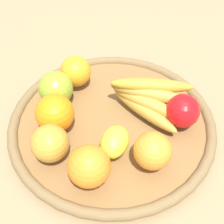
% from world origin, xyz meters
% --- Properties ---
extents(ground_plane, '(2.40, 2.40, 0.00)m').
position_xyz_m(ground_plane, '(0.00, 0.00, 0.00)').
color(ground_plane, '#8D7450').
rests_on(ground_plane, ground).
extents(basket, '(0.45, 0.45, 0.03)m').
position_xyz_m(basket, '(0.00, 0.00, 0.01)').
color(basket, brown).
rests_on(basket, ground_plane).
extents(orange_0, '(0.09, 0.09, 0.08)m').
position_xyz_m(orange_0, '(0.10, -0.06, 0.07)').
color(orange_0, orange).
rests_on(orange_0, basket).
extents(banana_bunch, '(0.14, 0.18, 0.07)m').
position_xyz_m(banana_bunch, '(-0.07, 0.03, 0.07)').
color(banana_bunch, '#B48C34').
rests_on(banana_bunch, basket).
extents(orange_1, '(0.10, 0.10, 0.07)m').
position_xyz_m(orange_1, '(-0.01, -0.14, 0.07)').
color(orange_1, orange).
rests_on(orange_1, basket).
extents(orange_3, '(0.10, 0.10, 0.08)m').
position_xyz_m(orange_3, '(0.13, 0.08, 0.07)').
color(orange_3, orange).
rests_on(orange_3, basket).
extents(lemon_0, '(0.09, 0.08, 0.05)m').
position_xyz_m(lemon_0, '(0.05, 0.07, 0.06)').
color(lemon_0, yellow).
rests_on(lemon_0, basket).
extents(orange_2, '(0.08, 0.08, 0.07)m').
position_xyz_m(orange_2, '(0.02, 0.13, 0.07)').
color(orange_2, orange).
rests_on(orange_2, basket).
extents(apple_0, '(0.11, 0.11, 0.08)m').
position_xyz_m(apple_0, '(0.05, -0.12, 0.07)').
color(apple_0, olive).
rests_on(apple_0, basket).
extents(apple_1, '(0.09, 0.09, 0.07)m').
position_xyz_m(apple_1, '(0.15, -0.01, 0.07)').
color(apple_1, '#BD8A2E').
rests_on(apple_1, basket).
extents(apple_2, '(0.09, 0.09, 0.07)m').
position_xyz_m(apple_2, '(-0.10, 0.10, 0.07)').
color(apple_2, red).
rests_on(apple_2, basket).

